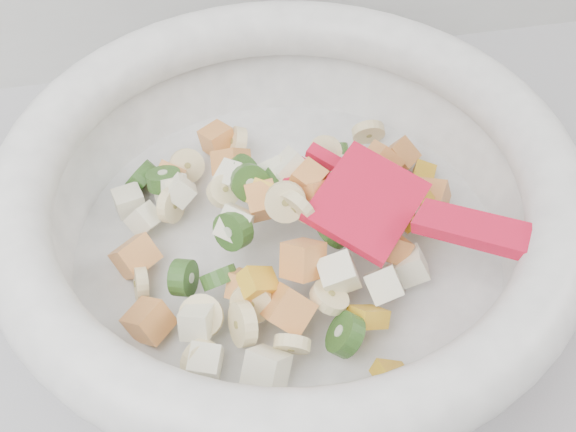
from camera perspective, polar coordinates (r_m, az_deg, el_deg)
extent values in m
cylinder|color=white|center=(0.52, 0.00, -2.84)|extent=(0.31, 0.31, 0.02)
torus|color=white|center=(0.46, 0.00, 2.79)|extent=(0.38, 0.38, 0.04)
cylinder|color=#FFE7AA|center=(0.45, 3.29, -6.42)|extent=(0.03, 0.03, 0.02)
cylinder|color=#FFE7AA|center=(0.44, 0.33, -10.09)|extent=(0.03, 0.02, 0.02)
cylinder|color=#FFE7AA|center=(0.56, -4.03, 5.79)|extent=(0.02, 0.04, 0.04)
cylinder|color=#FFE7AA|center=(0.51, -9.21, 0.83)|extent=(0.03, 0.03, 0.03)
cylinder|color=#FFE7AA|center=(0.45, -6.89, -7.89)|extent=(0.03, 0.03, 0.02)
cylinder|color=#FFE7AA|center=(0.45, -2.90, -6.85)|extent=(0.03, 0.02, 0.03)
cylinder|color=#FFE7AA|center=(0.49, 4.12, 2.17)|extent=(0.03, 0.04, 0.03)
cylinder|color=#FFE7AA|center=(0.58, 6.37, 6.59)|extent=(0.04, 0.02, 0.04)
cylinder|color=#FFE7AA|center=(0.48, -11.54, -5.27)|extent=(0.01, 0.03, 0.03)
cylinder|color=#FFE7AA|center=(0.53, 2.94, 4.98)|extent=(0.02, 0.04, 0.03)
cylinder|color=#FFE7AA|center=(0.46, 0.73, 0.75)|extent=(0.03, 0.03, 0.03)
cylinder|color=#FFE7AA|center=(0.46, -0.20, 1.12)|extent=(0.03, 0.02, 0.03)
cylinder|color=#FFE7AA|center=(0.55, -8.00, 3.96)|extent=(0.03, 0.03, 0.03)
cylinder|color=#FFE7AA|center=(0.50, 10.38, -0.06)|extent=(0.02, 0.03, 0.03)
cylinder|color=#FFE7AA|center=(0.54, 4.76, 4.22)|extent=(0.04, 0.03, 0.03)
cylinder|color=#FFE7AA|center=(0.44, -6.93, -11.19)|extent=(0.03, 0.02, 0.04)
cylinder|color=#FFE7AA|center=(0.49, -5.12, 1.94)|extent=(0.03, 0.02, 0.02)
cylinder|color=#FFE7AA|center=(0.44, -3.60, -8.53)|extent=(0.02, 0.04, 0.04)
cube|color=#E69748|center=(0.48, 2.17, 1.75)|extent=(0.03, 0.03, 0.03)
cube|color=#E69748|center=(0.52, 5.69, 3.50)|extent=(0.03, 0.02, 0.03)
cube|color=#E69748|center=(0.56, 8.80, 4.65)|extent=(0.03, 0.03, 0.03)
cube|color=#E69748|center=(0.44, 0.07, -7.43)|extent=(0.04, 0.04, 0.04)
cube|color=#E69748|center=(0.54, -9.36, 3.04)|extent=(0.03, 0.03, 0.03)
cube|color=#E69748|center=(0.54, 7.40, 4.33)|extent=(0.03, 0.03, 0.04)
cube|color=#E69748|center=(0.56, -5.62, 6.05)|extent=(0.03, 0.03, 0.02)
cube|color=#E69748|center=(0.45, -3.44, -5.55)|extent=(0.03, 0.03, 0.02)
cube|color=#E69748|center=(0.53, 11.29, 1.46)|extent=(0.03, 0.03, 0.03)
cube|color=#E69748|center=(0.46, -10.94, -8.14)|extent=(0.04, 0.04, 0.03)
cube|color=#E69748|center=(0.48, -2.01, 1.20)|extent=(0.02, 0.03, 0.03)
cube|color=#E69748|center=(0.50, -11.97, -3.12)|extent=(0.04, 0.04, 0.03)
cube|color=#E69748|center=(0.45, 1.20, -3.49)|extent=(0.03, 0.04, 0.04)
cube|color=#E69748|center=(0.47, 8.13, -2.37)|extent=(0.03, 0.03, 0.03)
cube|color=#E69748|center=(0.49, 5.70, 0.01)|extent=(0.03, 0.03, 0.02)
cube|color=#E69748|center=(0.53, -4.50, 4.24)|extent=(0.03, 0.03, 0.03)
cube|color=#E69748|center=(0.48, 1.44, 2.66)|extent=(0.03, 0.03, 0.03)
cylinder|color=#499933|center=(0.53, 3.91, 4.18)|extent=(0.03, 0.03, 0.03)
cylinder|color=#499933|center=(0.46, -5.45, -4.85)|extent=(0.03, 0.02, 0.03)
cylinder|color=#499933|center=(0.47, -4.36, -1.12)|extent=(0.03, 0.04, 0.04)
cylinder|color=#499933|center=(0.50, -3.51, 3.54)|extent=(0.03, 0.03, 0.02)
cylinder|color=#499933|center=(0.48, 3.09, 1.34)|extent=(0.03, 0.03, 0.03)
cylinder|color=#499933|center=(0.47, 3.70, -1.09)|extent=(0.03, 0.03, 0.03)
cylinder|color=#499933|center=(0.44, 4.53, -9.32)|extent=(0.03, 0.04, 0.04)
cylinder|color=#499933|center=(0.49, -0.51, 2.79)|extent=(0.03, 0.03, 0.02)
cylinder|color=#499933|center=(0.53, -9.78, 2.84)|extent=(0.04, 0.04, 0.02)
cylinder|color=#499933|center=(0.47, -8.27, -4.85)|extent=(0.02, 0.03, 0.03)
cylinder|color=#499933|center=(0.54, 3.63, 5.00)|extent=(0.02, 0.02, 0.03)
cylinder|color=#499933|center=(0.49, -3.06, 2.63)|extent=(0.03, 0.03, 0.03)
cylinder|color=#499933|center=(0.55, -11.49, 2.97)|extent=(0.04, 0.03, 0.04)
cylinder|color=#499933|center=(0.51, -2.30, 3.28)|extent=(0.03, 0.03, 0.03)
cube|color=white|center=(0.45, -7.19, -8.31)|extent=(0.02, 0.03, 0.03)
cube|color=white|center=(0.47, -4.19, -0.62)|extent=(0.03, 0.04, 0.03)
cube|color=white|center=(0.50, -0.68, 3.17)|extent=(0.03, 0.03, 0.03)
cube|color=white|center=(0.54, -12.46, 1.18)|extent=(0.02, 0.02, 0.02)
cube|color=white|center=(0.43, -1.75, -12.18)|extent=(0.04, 0.04, 0.03)
cube|color=white|center=(0.52, -9.21, 2.04)|extent=(0.03, 0.03, 0.03)
cube|color=white|center=(0.50, 5.66, 1.96)|extent=(0.03, 0.03, 0.03)
cube|color=white|center=(0.44, -6.52, -11.26)|extent=(0.02, 0.03, 0.03)
cube|color=white|center=(0.48, 9.69, -3.91)|extent=(0.03, 0.02, 0.03)
cube|color=white|center=(0.51, -11.31, -0.28)|extent=(0.03, 0.03, 0.03)
cube|color=white|center=(0.50, -4.36, 3.09)|extent=(0.03, 0.03, 0.03)
cube|color=white|center=(0.46, 7.60, -5.37)|extent=(0.03, 0.03, 0.03)
cube|color=white|center=(0.45, 4.04, -4.59)|extent=(0.03, 0.02, 0.03)
cube|color=white|center=(0.49, 0.40, 3.76)|extent=(0.03, 0.03, 0.03)
cube|color=white|center=(0.52, 4.82, 3.56)|extent=(0.03, 0.03, 0.03)
cube|color=white|center=(0.51, -8.51, 1.98)|extent=(0.02, 0.02, 0.03)
cube|color=gold|center=(0.45, 6.32, -7.93)|extent=(0.03, 0.02, 0.03)
cube|color=gold|center=(0.50, 9.54, 0.23)|extent=(0.03, 0.03, 0.02)
cube|color=gold|center=(0.45, 8.14, -12.24)|extent=(0.03, 0.02, 0.02)
cube|color=gold|center=(0.55, 10.60, 3.12)|extent=(0.02, 0.03, 0.01)
cube|color=gold|center=(0.45, -2.36, -5.29)|extent=(0.03, 0.02, 0.03)
cube|color=gold|center=(0.51, 10.93, 0.37)|extent=(0.03, 0.03, 0.03)
cube|color=gold|center=(0.47, -1.58, 1.51)|extent=(0.03, 0.03, 0.02)
cube|color=red|center=(0.47, 6.28, 1.14)|extent=(0.09, 0.09, 0.02)
cube|color=red|center=(0.50, 3.18, 4.45)|extent=(0.03, 0.03, 0.01)
cube|color=red|center=(0.49, 2.28, 3.29)|extent=(0.03, 0.03, 0.01)
cube|color=red|center=(0.48, 1.34, 2.08)|extent=(0.03, 0.03, 0.01)
cube|color=red|center=(0.47, 0.36, 0.82)|extent=(0.03, 0.03, 0.01)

